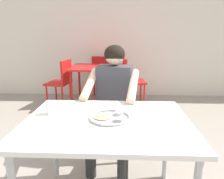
% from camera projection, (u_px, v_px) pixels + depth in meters
% --- Properties ---
extents(back_wall, '(12.00, 0.12, 3.40)m').
position_uv_depth(back_wall, '(114.00, 14.00, 4.29)').
color(back_wall, silver).
rests_on(back_wall, ground).
extents(table_foreground, '(1.13, 0.86, 0.73)m').
position_uv_depth(table_foreground, '(107.00, 129.00, 1.47)').
color(table_foreground, white).
rests_on(table_foreground, ground).
extents(thali_tray, '(0.29, 0.29, 0.03)m').
position_uv_depth(thali_tray, '(110.00, 117.00, 1.46)').
color(thali_tray, '#B7BABF').
rests_on(thali_tray, table_foreground).
extents(drinking_cup, '(0.07, 0.07, 0.09)m').
position_uv_depth(drinking_cup, '(51.00, 108.00, 1.54)').
color(drinking_cup, white).
rests_on(drinking_cup, table_foreground).
extents(chair_foreground, '(0.45, 0.48, 0.86)m').
position_uv_depth(chair_foreground, '(116.00, 109.00, 2.35)').
color(chair_foreground, silver).
rests_on(chair_foreground, ground).
extents(diner_foreground, '(0.55, 0.59, 1.20)m').
position_uv_depth(diner_foreground, '(113.00, 95.00, 2.08)').
color(diner_foreground, '#282828').
rests_on(diner_foreground, ground).
extents(table_background_red, '(0.94, 0.85, 0.72)m').
position_uv_depth(table_background_red, '(97.00, 71.00, 3.88)').
color(table_background_red, red).
rests_on(table_background_red, ground).
extents(chair_red_left, '(0.46, 0.50, 0.85)m').
position_uv_depth(chair_red_left, '(62.00, 79.00, 3.90)').
color(chair_red_left, red).
rests_on(chair_red_left, ground).
extents(chair_red_right, '(0.44, 0.44, 0.87)m').
position_uv_depth(chair_red_right, '(130.00, 78.00, 3.90)').
color(chair_red_right, red).
rests_on(chair_red_right, ground).
extents(chair_red_far, '(0.49, 0.52, 0.85)m').
position_uv_depth(chair_red_far, '(102.00, 73.00, 4.56)').
color(chair_red_far, red).
rests_on(chair_red_far, ground).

